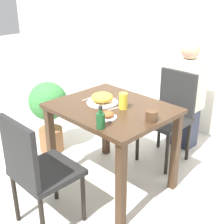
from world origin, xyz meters
name	(u,v)px	position (x,y,z in m)	size (l,w,h in m)	color
ground_plane	(112,183)	(0.00, 0.00, 0.00)	(16.00, 16.00, 0.00)	beige
wall_back	(211,21)	(0.00, 1.50, 1.30)	(8.00, 0.05, 2.60)	silver
dining_table	(112,120)	(0.00, 0.00, 0.63)	(0.95, 0.77, 0.76)	#3D2819
chair_near	(36,168)	(0.00, -0.74, 0.51)	(0.42, 0.42, 0.90)	black
chair_far	(170,112)	(0.08, 0.73, 0.51)	(0.42, 0.42, 0.90)	black
food_plate	(102,99)	(-0.11, -0.01, 0.80)	(0.26, 0.26, 0.09)	white
side_plate	(107,115)	(0.14, -0.19, 0.78)	(0.14, 0.14, 0.05)	white
drink_cup	(151,116)	(0.40, 0.01, 0.80)	(0.09, 0.09, 0.08)	#4C331E
juice_glass	(123,101)	(0.10, 0.03, 0.82)	(0.07, 0.07, 0.13)	gold
sauce_bottle	(101,119)	(0.22, -0.34, 0.82)	(0.06, 0.06, 0.17)	#194C23
fork_utensil	(90,98)	(-0.27, -0.01, 0.76)	(0.02, 0.17, 0.00)	silver
spoon_utensil	(116,108)	(0.05, -0.01, 0.76)	(0.03, 0.16, 0.00)	silver
potted_plant_left	(49,109)	(-0.89, -0.03, 0.48)	(0.39, 0.39, 0.76)	brown
person_figure	(186,95)	(0.04, 1.07, 0.58)	(0.34, 0.22, 1.17)	#2D3347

